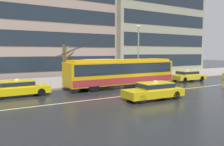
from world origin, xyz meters
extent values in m
plane|color=#222427|center=(0.00, 0.00, 0.00)|extent=(160.00, 160.00, 0.00)
cube|color=gray|center=(0.00, 9.48, 0.07)|extent=(80.00, 10.00, 0.14)
cube|color=silver|center=(0.00, -1.20, 0.00)|extent=(72.00, 0.14, 0.01)
cube|color=#E7A90F|center=(-1.53, 2.88, 1.50)|extent=(11.42, 2.50, 2.17)
cube|color=#E7A510|center=(-1.53, 2.88, 2.68)|extent=(10.74, 2.25, 0.20)
cube|color=#1E2833|center=(-1.53, 2.88, 1.93)|extent=(10.97, 2.53, 1.00)
cube|color=#A92E33|center=(-1.53, 2.88, 0.81)|extent=(11.31, 2.53, 0.61)
cube|color=#1E2833|center=(4.13, 2.89, 1.93)|extent=(0.13, 2.18, 1.08)
cube|color=black|center=(3.98, 2.89, 2.48)|extent=(0.16, 1.88, 0.28)
cylinder|color=black|center=(-6.31, 3.22, 3.81)|extent=(5.02, 0.07, 2.11)
cylinder|color=black|center=(-6.31, 2.52, 3.81)|extent=(5.02, 0.07, 2.11)
cylinder|color=black|center=(2.35, 3.97, 0.52)|extent=(1.04, 0.30, 1.04)
cylinder|color=black|center=(2.36, 1.80, 0.52)|extent=(1.04, 0.30, 1.04)
cylinder|color=black|center=(-5.18, 3.96, 0.52)|extent=(1.04, 0.30, 1.04)
cylinder|color=black|center=(-5.18, 1.78, 0.52)|extent=(1.04, 0.30, 1.04)
cube|color=yellow|center=(8.10, 2.79, 0.51)|extent=(4.34, 1.98, 0.55)
cube|color=yellow|center=(7.93, 2.79, 1.02)|extent=(2.37, 1.64, 0.48)
cube|color=#1E2833|center=(7.93, 2.79, 1.05)|extent=(2.41, 1.66, 0.31)
cube|color=silver|center=(7.93, 2.79, 1.33)|extent=(0.29, 0.17, 0.12)
cylinder|color=black|center=(9.55, 3.51, 0.31)|extent=(0.63, 0.23, 0.62)
cylinder|color=black|center=(9.47, 1.93, 0.31)|extent=(0.63, 0.23, 0.62)
cylinder|color=black|center=(6.73, 3.64, 0.31)|extent=(0.63, 0.23, 0.62)
cylinder|color=black|center=(6.66, 2.06, 0.31)|extent=(0.63, 0.23, 0.62)
cube|color=gold|center=(-2.78, -3.36, 0.51)|extent=(4.66, 2.04, 0.55)
cube|color=gold|center=(-2.59, -3.37, 1.02)|extent=(2.55, 1.67, 0.48)
cube|color=#1E2833|center=(-2.59, -3.37, 1.05)|extent=(2.60, 1.69, 0.31)
cube|color=silver|center=(-2.59, -3.37, 1.33)|extent=(0.29, 0.18, 0.12)
cylinder|color=black|center=(-4.32, -4.06, 0.31)|extent=(0.63, 0.24, 0.62)
cylinder|color=black|center=(-4.23, -2.48, 0.31)|extent=(0.63, 0.24, 0.62)
cylinder|color=black|center=(-1.32, -4.23, 0.31)|extent=(0.63, 0.24, 0.62)
cylinder|color=black|center=(-1.23, -2.66, 0.31)|extent=(0.63, 0.24, 0.62)
cube|color=yellow|center=(-11.09, 3.00, 0.51)|extent=(4.57, 1.81, 0.55)
cube|color=yellow|center=(-11.27, 3.00, 1.02)|extent=(2.47, 1.55, 0.48)
cube|color=#1E2833|center=(-11.27, 3.00, 1.05)|extent=(2.51, 1.57, 0.31)
cube|color=silver|center=(-11.27, 3.00, 1.33)|extent=(0.28, 0.16, 0.12)
cylinder|color=black|center=(-9.59, 3.79, 0.31)|extent=(0.62, 0.20, 0.62)
cylinder|color=black|center=(-9.59, 2.20, 0.31)|extent=(0.62, 0.20, 0.62)
cylinder|color=gray|center=(-0.33, 5.76, 1.39)|extent=(0.08, 0.08, 2.49)
cylinder|color=gray|center=(-3.77, 5.76, 1.39)|extent=(0.08, 0.08, 2.49)
cylinder|color=gray|center=(-0.33, 7.29, 1.39)|extent=(0.08, 0.08, 2.49)
cylinder|color=gray|center=(-3.77, 7.29, 1.39)|extent=(0.08, 0.08, 2.49)
cube|color=#99ADB2|center=(-2.05, 7.29, 1.44)|extent=(3.26, 0.04, 1.99)
cube|color=#B2B2B7|center=(-2.05, 6.52, 2.67)|extent=(3.73, 1.83, 0.08)
cube|color=brown|center=(-2.05, 6.91, 0.59)|extent=(2.40, 0.36, 0.08)
cylinder|color=#4A5649|center=(-1.84, 5.21, 0.58)|extent=(0.14, 0.14, 0.88)
cylinder|color=#4A5649|center=(-1.95, 5.33, 0.58)|extent=(0.14, 0.14, 0.88)
cylinder|color=gray|center=(-1.89, 5.27, 1.30)|extent=(0.51, 0.51, 0.57)
sphere|color=tan|center=(-1.89, 5.27, 1.69)|extent=(0.20, 0.20, 0.20)
cone|color=red|center=(-1.98, 5.36, 1.97)|extent=(1.32, 1.32, 0.27)
cylinder|color=#333333|center=(-1.98, 5.36, 1.48)|extent=(0.02, 0.02, 0.73)
cylinder|color=#5B4A52|center=(-5.77, 5.24, 0.55)|extent=(0.14, 0.14, 0.82)
cylinder|color=#5B4A52|center=(-5.76, 5.40, 0.55)|extent=(0.14, 0.14, 0.82)
cylinder|color=#2C3037|center=(-5.77, 5.32, 1.24)|extent=(0.39, 0.39, 0.58)
sphere|color=tan|center=(-5.77, 5.32, 1.64)|extent=(0.21, 0.21, 0.21)
cone|color=#2B8449|center=(-5.75, 5.44, 1.92)|extent=(1.57, 1.57, 0.31)
cylinder|color=#333333|center=(-5.75, 5.44, 1.40)|extent=(0.02, 0.02, 0.73)
cylinder|color=brown|center=(3.44, 5.42, 0.55)|extent=(0.14, 0.14, 0.81)
cylinder|color=brown|center=(3.32, 5.52, 0.55)|extent=(0.14, 0.14, 0.81)
cylinder|color=navy|center=(3.38, 5.47, 1.27)|extent=(0.51, 0.51, 0.63)
sphere|color=#D39E8D|center=(3.38, 5.47, 1.68)|extent=(0.20, 0.20, 0.20)
cone|color=red|center=(3.47, 5.39, 1.96)|extent=(1.10, 1.10, 0.28)
cylinder|color=#333333|center=(3.47, 5.39, 1.44)|extent=(0.02, 0.02, 0.76)
cylinder|color=gray|center=(2.59, 5.55, 3.27)|extent=(0.16, 0.16, 6.26)
ellipsoid|color=silver|center=(2.59, 5.55, 6.52)|extent=(0.60, 0.32, 0.24)
cylinder|color=brown|center=(-5.96, 7.20, 2.23)|extent=(0.33, 0.33, 4.17)
cylinder|color=brown|center=(-5.54, 7.74, 3.79)|extent=(1.01, 1.24, 0.88)
cylinder|color=brown|center=(-5.36, 7.36, 3.19)|extent=(1.31, 0.49, 0.79)
cylinder|color=brown|center=(-5.62, 6.81, 3.02)|extent=(0.85, 0.95, 0.95)
cylinder|color=brown|center=(-5.52, 7.43, 3.39)|extent=(1.00, 0.63, 0.65)
cylinder|color=brown|center=(-5.81, 7.51, 2.90)|extent=(0.47, 0.78, 0.70)
cube|color=#1E2833|center=(-6.86, 15.66, 1.89)|extent=(24.66, 0.06, 2.06)
cube|color=#1E2833|center=(-6.86, 15.66, 5.32)|extent=(24.66, 0.06, 2.06)
cube|color=#1E2833|center=(-6.86, 15.66, 8.75)|extent=(24.66, 0.06, 2.06)
cube|color=gray|center=(15.88, 20.35, 9.17)|extent=(20.12, 11.83, 18.33)
cube|color=#1E2833|center=(15.88, 14.41, 2.02)|extent=(18.91, 0.06, 2.20)
cube|color=#1E2833|center=(15.88, 14.41, 5.68)|extent=(18.91, 0.06, 2.20)
cube|color=#1E2833|center=(15.88, 14.41, 9.35)|extent=(18.91, 0.06, 2.20)
camera|label=1|loc=(-13.84, -16.07, 3.47)|focal=36.40mm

